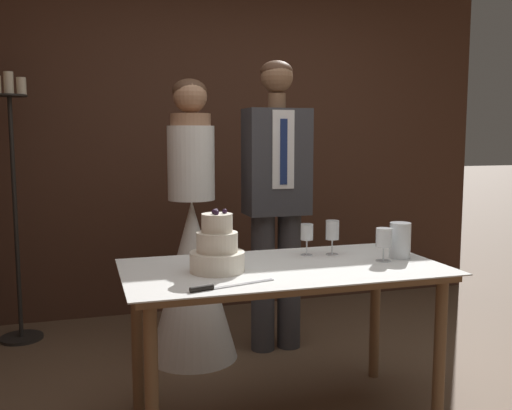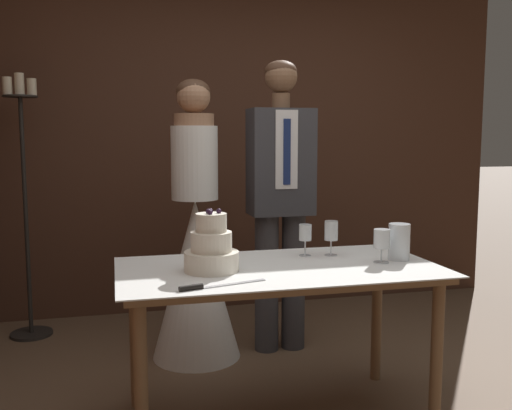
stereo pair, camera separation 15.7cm
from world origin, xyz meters
name	(u,v)px [view 2 (the right image)]	position (x,y,z in m)	size (l,w,h in m)	color
wall_back	(233,130)	(0.00, 2.11, 1.41)	(4.42, 0.12, 2.82)	#472B1E
cake_table	(279,284)	(-0.19, 0.18, 0.67)	(1.50, 0.79, 0.75)	brown
tiered_cake	(211,249)	(-0.51, 0.17, 0.85)	(0.25, 0.25, 0.29)	silver
cake_knife	(206,286)	(-0.58, -0.12, 0.76)	(0.38, 0.12, 0.02)	silver
wine_glass_near	(382,240)	(0.31, 0.14, 0.86)	(0.08, 0.08, 0.16)	silver
wine_glass_middle	(331,232)	(0.14, 0.35, 0.87)	(0.07, 0.07, 0.18)	silver
wine_glass_far	(305,234)	(0.01, 0.38, 0.86)	(0.06, 0.06, 0.16)	silver
hurricane_candle	(399,243)	(0.43, 0.18, 0.84)	(0.10, 0.10, 0.18)	silver
bride	(196,258)	(-0.46, 1.06, 0.62)	(0.54, 0.54, 1.70)	white
groom	(281,193)	(0.08, 1.06, 1.01)	(0.39, 0.25, 1.82)	#38383D
candle_stand	(25,206)	(-1.51, 1.71, 0.89)	(0.28, 0.28, 1.77)	black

